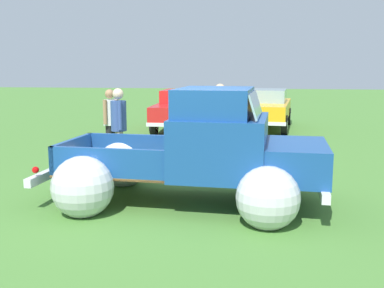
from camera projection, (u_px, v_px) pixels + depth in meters
ground_plane at (182, 202)px, 7.63m from camera, size 80.00×80.00×0.00m
vintage_pickup_truck at (205, 159)px, 7.43m from camera, size 4.73×2.99×1.96m
show_car_0 at (184, 108)px, 16.29m from camera, size 1.90×4.38×1.43m
show_car_1 at (263, 107)px, 16.65m from camera, size 2.38×4.51×1.43m
spectator_0 at (110, 119)px, 11.16m from camera, size 0.42×0.53×1.71m
spectator_1 at (220, 116)px, 11.10m from camera, size 0.47×0.50×1.85m
spectator_2 at (119, 124)px, 9.87m from camera, size 0.45×0.52×1.79m
lane_cone_0 at (281, 156)px, 10.01m from camera, size 0.36×0.36×0.63m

